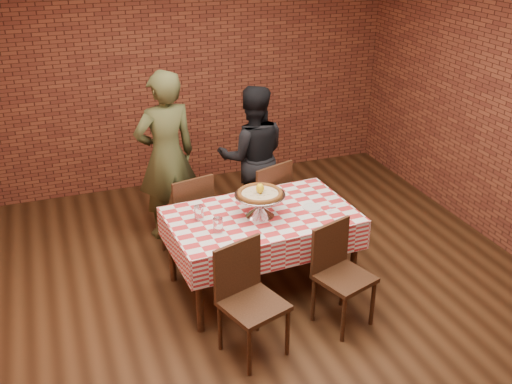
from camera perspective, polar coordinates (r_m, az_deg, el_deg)
ground at (r=5.34m, az=0.53°, el=-11.44°), size 6.00×6.00×0.00m
back_wall at (r=7.36m, az=-7.87°, el=11.50°), size 5.50×0.00×5.50m
table at (r=5.47m, az=0.52°, el=-5.67°), size 1.68×1.07×0.75m
tablecloth at (r=5.35m, az=0.53°, el=-3.45°), size 1.72×1.10×0.28m
pizza_stand at (r=5.22m, az=0.38°, el=-1.25°), size 0.47×0.47×0.20m
pizza at (r=5.17m, az=0.38°, el=-0.19°), size 0.41×0.41×0.03m
lemon at (r=5.15m, az=0.38°, el=0.34°), size 0.07×0.07×0.09m
water_glass_left at (r=4.98m, az=-3.66°, el=-3.21°), size 0.09×0.09×0.13m
water_glass_right at (r=5.19m, az=-5.50°, el=-2.01°), size 0.09×0.09×0.13m
side_plate at (r=5.41m, az=5.38°, el=-1.47°), size 0.18×0.18×0.01m
sweetener_packet_a at (r=5.38m, az=7.09°, el=-1.75°), size 0.06×0.04×0.00m
sweetener_packet_b at (r=5.46m, az=7.27°, el=-1.36°), size 0.06×0.05×0.00m
condiment_caddy at (r=5.52m, az=-0.15°, el=-0.07°), size 0.10×0.08×0.14m
chair_near_left at (r=4.65m, az=-0.25°, el=-10.72°), size 0.56×0.56×0.92m
chair_near_right at (r=5.02m, az=8.49°, el=-8.22°), size 0.52×0.52×0.89m
chair_far_left at (r=5.97m, az=-6.75°, el=-2.10°), size 0.52×0.52×0.91m
chair_far_right at (r=6.16m, az=0.47°, el=-0.88°), size 0.58×0.58×0.94m
diner_olive at (r=6.20m, az=-8.61°, el=3.41°), size 0.73×0.55×1.81m
diner_black at (r=6.43m, az=-0.32°, el=3.41°), size 0.88×0.75×1.57m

